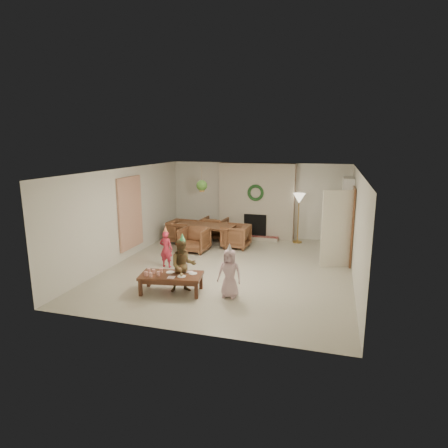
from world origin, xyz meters
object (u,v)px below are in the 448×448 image
(dining_chair_near, at_px, (195,240))
(dining_chair_far, at_px, (215,228))
(dining_table, at_px, (205,235))
(coffee_table_top, at_px, (171,276))
(child_plaid, at_px, (183,266))
(dining_chair_right, at_px, (236,236))
(child_red, at_px, (166,249))
(dining_chair_left, at_px, (182,231))
(child_pink, at_px, (229,273))

(dining_chair_near, xyz_separation_m, dining_chair_far, (0.10, 1.63, 0.00))
(dining_table, distance_m, coffee_table_top, 3.90)
(child_plaid, bearing_deg, dining_table, 74.08)
(dining_chair_right, distance_m, child_red, 2.61)
(dining_chair_left, bearing_deg, dining_chair_near, -135.00)
(dining_table, relative_size, child_pink, 1.79)
(child_red, relative_size, child_pink, 0.93)
(dining_chair_near, relative_size, dining_chair_far, 1.00)
(dining_chair_left, relative_size, coffee_table_top, 0.60)
(dining_table, distance_m, child_pink, 4.16)
(dining_chair_left, bearing_deg, dining_table, -90.00)
(child_pink, bearing_deg, dining_chair_far, 113.76)
(dining_table, height_order, dining_chair_far, dining_chair_far)
(dining_chair_left, bearing_deg, child_red, -163.37)
(dining_table, xyz_separation_m, dining_chair_right, (1.02, -0.06, 0.03))
(dining_chair_right, relative_size, child_plaid, 0.68)
(dining_table, bearing_deg, dining_chair_near, -90.00)
(child_red, bearing_deg, coffee_table_top, 121.04)
(dining_chair_far, height_order, child_pink, child_pink)
(dining_table, xyz_separation_m, dining_chair_near, (-0.05, -0.81, 0.03))
(dining_chair_near, relative_size, child_red, 0.82)
(dining_chair_near, xyz_separation_m, dining_chair_left, (-0.76, 0.86, 0.00))
(dining_table, relative_size, coffee_table_top, 1.40)
(dining_chair_left, xyz_separation_m, coffee_table_top, (1.36, -3.91, 0.02))
(dining_chair_near, bearing_deg, child_plaid, -70.45)
(dining_table, bearing_deg, coffee_table_top, -78.22)
(dining_chair_near, height_order, dining_chair_left, same)
(dining_chair_far, xyz_separation_m, dining_chair_right, (0.96, -0.88, 0.00))
(dining_table, bearing_deg, child_red, -92.72)
(dining_table, xyz_separation_m, coffee_table_top, (0.55, -3.86, 0.05))
(child_plaid, bearing_deg, child_red, 98.91)
(dining_chair_right, relative_size, child_pink, 0.77)
(dining_chair_right, xyz_separation_m, child_red, (-1.28, -2.28, 0.12))
(child_red, height_order, child_pink, child_pink)
(child_plaid, bearing_deg, dining_chair_near, 78.16)
(coffee_table_top, bearing_deg, dining_chair_far, 86.84)
(dining_chair_left, bearing_deg, dining_chair_right, -90.00)
(coffee_table_top, bearing_deg, child_plaid, 17.33)
(dining_table, xyz_separation_m, dining_chair_left, (-0.81, 0.05, 0.03))
(coffee_table_top, relative_size, child_plaid, 1.13)
(child_pink, bearing_deg, child_red, 148.61)
(child_pink, bearing_deg, dining_chair_left, 127.31)
(dining_chair_near, bearing_deg, child_red, -94.15)
(dining_chair_near, height_order, child_red, child_red)
(dining_chair_left, height_order, coffee_table_top, dining_chair_left)
(dining_chair_left, height_order, child_red, child_red)
(dining_chair_right, bearing_deg, dining_chair_left, -90.00)
(dining_table, distance_m, dining_chair_left, 0.82)
(dining_chair_near, xyz_separation_m, child_plaid, (0.83, -2.93, 0.22))
(coffee_table_top, xyz_separation_m, child_plaid, (0.23, 0.12, 0.21))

